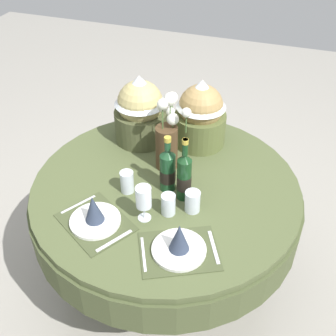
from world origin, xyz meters
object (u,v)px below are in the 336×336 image
(wine_bottle_centre, at_px, (184,177))
(tumbler_near_left, at_px, (127,182))
(flower_vase, at_px, (168,136))
(place_setting_left, at_px, (95,215))
(tumbler_near_right, at_px, (168,204))
(place_setting_right, at_px, (179,244))
(gift_tub_back_centre, at_px, (201,111))
(dining_table, at_px, (166,203))
(gift_tub_back_left, at_px, (140,107))
(tumbler_mid, at_px, (193,201))
(wine_glass_left, at_px, (144,198))
(wine_bottle_left, at_px, (168,170))

(wine_bottle_centre, bearing_deg, tumbler_near_left, -170.45)
(flower_vase, distance_m, wine_bottle_centre, 0.28)
(tumbler_near_left, bearing_deg, place_setting_left, -101.92)
(wine_bottle_centre, xyz_separation_m, tumbler_near_right, (-0.04, -0.13, -0.08))
(place_setting_left, distance_m, tumbler_near_right, 0.35)
(place_setting_right, bearing_deg, gift_tub_back_centre, 99.54)
(dining_table, relative_size, gift_tub_back_left, 3.49)
(place_setting_right, height_order, wine_bottle_centre, wine_bottle_centre)
(tumbler_near_left, bearing_deg, tumbler_near_right, -18.80)
(tumbler_near_right, distance_m, gift_tub_back_centre, 0.64)
(tumbler_mid, height_order, gift_tub_back_centre, gift_tub_back_centre)
(wine_bottle_centre, bearing_deg, wine_glass_left, -122.98)
(wine_bottle_left, distance_m, tumbler_near_right, 0.19)
(place_setting_left, height_order, gift_tub_back_centre, gift_tub_back_centre)
(tumbler_mid, bearing_deg, gift_tub_back_centre, 102.16)
(place_setting_right, distance_m, wine_bottle_centre, 0.37)
(dining_table, xyz_separation_m, wine_glass_left, (-0.01, -0.27, 0.27))
(gift_tub_back_left, bearing_deg, wine_bottle_left, -52.41)
(dining_table, distance_m, tumbler_mid, 0.30)
(place_setting_left, xyz_separation_m, tumbler_mid, (0.41, 0.23, 0.01))
(wine_glass_left, relative_size, gift_tub_back_centre, 0.47)
(place_setting_right, bearing_deg, place_setting_left, 174.61)
(tumbler_near_right, xyz_separation_m, gift_tub_back_centre, (-0.02, 0.62, 0.16))
(gift_tub_back_left, bearing_deg, tumbler_mid, -47.21)
(place_setting_left, height_order, gift_tub_back_left, gift_tub_back_left)
(dining_table, bearing_deg, wine_bottle_centre, -29.12)
(dining_table, bearing_deg, wine_glass_left, -93.18)
(place_setting_right, distance_m, wine_bottle_left, 0.43)
(flower_vase, distance_m, gift_tub_back_centre, 0.29)
(flower_vase, height_order, tumbler_near_left, flower_vase)
(tumbler_near_right, xyz_separation_m, gift_tub_back_left, (-0.36, 0.55, 0.16))
(flower_vase, xyz_separation_m, wine_bottle_centre, (0.16, -0.22, -0.06))
(place_setting_right, xyz_separation_m, wine_bottle_left, (-0.18, 0.38, 0.07))
(wine_bottle_left, relative_size, wine_glass_left, 1.68)
(tumbler_near_right, bearing_deg, place_setting_left, -150.32)
(place_setting_left, height_order, tumbler_near_right, place_setting_left)
(place_setting_left, height_order, tumbler_mid, place_setting_left)
(place_setting_right, xyz_separation_m, gift_tub_back_centre, (-0.14, 0.84, 0.16))
(place_setting_left, bearing_deg, place_setting_right, -5.39)
(flower_vase, relative_size, tumbler_mid, 3.86)
(tumbler_mid, bearing_deg, tumbler_near_right, -151.44)
(wine_glass_left, bearing_deg, wine_bottle_centre, 57.02)
(gift_tub_back_left, distance_m, gift_tub_back_centre, 0.34)
(dining_table, relative_size, place_setting_left, 3.35)
(wine_bottle_left, bearing_deg, place_setting_right, -64.46)
(wine_bottle_centre, bearing_deg, gift_tub_back_left, 133.06)
(flower_vase, bearing_deg, gift_tub_back_centre, 68.46)
(wine_bottle_centre, relative_size, gift_tub_back_left, 0.86)
(flower_vase, relative_size, wine_bottle_centre, 1.22)
(wine_glass_left, distance_m, tumbler_near_right, 0.14)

